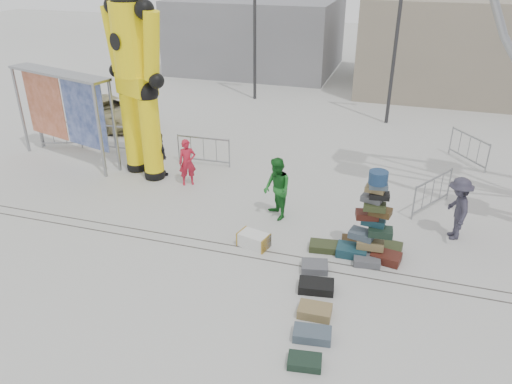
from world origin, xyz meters
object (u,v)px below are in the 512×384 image
(banner_scaffold, at_px, (61,95))
(pedestrian_black, at_px, (160,154))
(pedestrian_red, at_px, (187,162))
(parked_suv, at_px, (109,111))
(lamp_post_left, at_px, (256,10))
(suitcase_tower, at_px, (371,232))
(lamp_post_right, at_px, (401,21))
(pedestrian_green, at_px, (277,189))
(crash_test_dummy, at_px, (135,69))
(barricade_wheel_back, at_px, (469,149))
(barricade_dummy_a, at_px, (65,134))
(barricade_dummy_b, at_px, (103,137))
(steamer_trunk, at_px, (254,240))
(barricade_dummy_c, at_px, (204,151))
(barricade_wheel_front, at_px, (432,193))
(pedestrian_grey, at_px, (457,209))

(banner_scaffold, height_order, pedestrian_black, banner_scaffold)
(pedestrian_red, bearing_deg, parked_suv, 110.08)
(lamp_post_left, relative_size, suitcase_tower, 3.29)
(lamp_post_right, bearing_deg, pedestrian_black, -131.15)
(lamp_post_right, distance_m, pedestrian_green, 11.01)
(lamp_post_right, relative_size, pedestrian_black, 4.98)
(crash_test_dummy, bearing_deg, lamp_post_right, 71.45)
(pedestrian_green, bearing_deg, pedestrian_red, -148.69)
(barricade_wheel_back, bearing_deg, pedestrian_black, -103.08)
(barricade_dummy_a, bearing_deg, barricade_dummy_b, -15.70)
(steamer_trunk, distance_m, parked_suv, 12.27)
(pedestrian_red, distance_m, pedestrian_black, 1.27)
(lamp_post_right, distance_m, barricade_dummy_c, 10.19)
(lamp_post_right, height_order, suitcase_tower, lamp_post_right)
(lamp_post_right, bearing_deg, barricade_dummy_a, -150.32)
(barricade_wheel_front, relative_size, pedestrian_green, 1.06)
(lamp_post_left, bearing_deg, barricade_dummy_a, -120.38)
(barricade_dummy_b, bearing_deg, lamp_post_right, 31.00)
(barricade_dummy_c, bearing_deg, pedestrian_red, -86.73)
(lamp_post_right, height_order, pedestrian_green, lamp_post_right)
(barricade_wheel_front, bearing_deg, barricade_dummy_a, 116.83)
(barricade_wheel_back, bearing_deg, pedestrian_grey, -43.21)
(crash_test_dummy, distance_m, pedestrian_grey, 10.81)
(lamp_post_left, height_order, pedestrian_grey, lamp_post_left)
(barricade_wheel_back, bearing_deg, steamer_trunk, -72.89)
(suitcase_tower, relative_size, barricade_wheel_back, 1.22)
(lamp_post_right, xyz_separation_m, pedestrian_grey, (2.42, -9.73, -3.57))
(crash_test_dummy, relative_size, pedestrian_red, 4.42)
(pedestrian_black, bearing_deg, barricade_dummy_c, -86.23)
(barricade_dummy_c, relative_size, barricade_wheel_front, 1.00)
(crash_test_dummy, distance_m, barricade_dummy_a, 5.58)
(lamp_post_right, distance_m, pedestrian_grey, 10.64)
(suitcase_tower, relative_size, pedestrian_green, 1.28)
(steamer_trunk, relative_size, barricade_wheel_back, 0.41)
(pedestrian_grey, bearing_deg, lamp_post_right, -177.64)
(parked_suv, bearing_deg, barricade_dummy_a, -154.93)
(lamp_post_right, distance_m, steamer_trunk, 12.90)
(barricade_dummy_b, bearing_deg, barricade_dummy_a, -177.45)
(barricade_dummy_c, xyz_separation_m, pedestrian_red, (0.15, -1.74, 0.25))
(barricade_wheel_front, relative_size, barricade_wheel_back, 1.00)
(crash_test_dummy, distance_m, pedestrian_green, 6.24)
(suitcase_tower, relative_size, steamer_trunk, 2.94)
(pedestrian_black, relative_size, parked_suv, 0.37)
(barricade_dummy_c, xyz_separation_m, barricade_wheel_back, (9.39, 3.11, 0.00))
(pedestrian_black, bearing_deg, lamp_post_right, -89.27)
(barricade_dummy_b, height_order, pedestrian_red, pedestrian_red)
(banner_scaffold, relative_size, pedestrian_black, 2.92)
(lamp_post_right, height_order, banner_scaffold, lamp_post_right)
(steamer_trunk, bearing_deg, pedestrian_green, 98.68)
(barricade_wheel_front, relative_size, pedestrian_red, 1.24)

